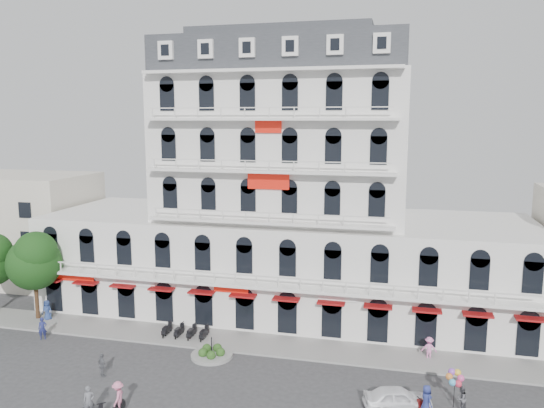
{
  "coord_description": "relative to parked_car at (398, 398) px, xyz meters",
  "views": [
    {
      "loc": [
        10.55,
        -30.02,
        17.91
      ],
      "look_at": [
        0.77,
        10.0,
        11.39
      ],
      "focal_mm": 35.0,
      "sensor_mm": 36.0,
      "label": 1
    }
  ],
  "objects": [
    {
      "name": "pedestrian_left",
      "position": [
        -30.89,
        7.76,
        0.23
      ],
      "size": [
        0.96,
        0.65,
        1.91
      ],
      "primitive_type": "imported",
      "rotation": [
        0.0,
        0.0,
        0.04
      ],
      "color": "navy",
      "rests_on": "ground"
    },
    {
      "name": "tree_west_inner",
      "position": [
        -31.84,
        7.74,
        4.96
      ],
      "size": [
        4.76,
        4.76,
        8.25
      ],
      "color": "#382314",
      "rests_on": "ground"
    },
    {
      "name": "rider_east",
      "position": [
        1.65,
        -0.9,
        0.43
      ],
      "size": [
        1.06,
        1.52,
        2.28
      ],
      "rotation": [
        0.0,
        0.0,
        2.1
      ],
      "color": "#611211",
      "rests_on": "ground"
    },
    {
      "name": "traffic_island",
      "position": [
        -13.89,
        4.26,
        -0.47
      ],
      "size": [
        3.2,
        3.2,
        1.6
      ],
      "color": "gray",
      "rests_on": "ground"
    },
    {
      "name": "pedestrian_right",
      "position": [
        2.22,
        7.76,
        0.16
      ],
      "size": [
        1.15,
        0.66,
        1.77
      ],
      "primitive_type": "imported",
      "rotation": [
        0.0,
        0.0,
        3.14
      ],
      "color": "pink",
      "rests_on": "ground"
    },
    {
      "name": "sidewalk",
      "position": [
        -10.89,
        7.26,
        -0.65
      ],
      "size": [
        53.0,
        4.0,
        0.16
      ],
      "primitive_type": "cube",
      "color": "gray",
      "rests_on": "ground"
    },
    {
      "name": "main_building",
      "position": [
        -10.89,
        16.26,
        9.23
      ],
      "size": [
        45.0,
        15.0,
        25.8
      ],
      "color": "silver",
      "rests_on": "ground"
    },
    {
      "name": "balloon_vendor",
      "position": [
        3.67,
        0.9,
        0.56
      ],
      "size": [
        1.45,
        1.32,
        2.45
      ],
      "color": "#56565E",
      "rests_on": "ground"
    },
    {
      "name": "pedestrian_far",
      "position": [
        -28.61,
        4.1,
        0.2
      ],
      "size": [
        0.81,
        0.74,
        1.86
      ],
      "primitive_type": "imported",
      "rotation": [
        0.0,
        0.0,
        0.56
      ],
      "color": "navy",
      "rests_on": "ground"
    },
    {
      "name": "rider_west",
      "position": [
        -17.92,
        -5.84,
        0.34
      ],
      "size": [
        1.42,
        1.19,
        2.3
      ],
      "rotation": [
        0.0,
        0.0,
        0.65
      ],
      "color": "black",
      "rests_on": "ground"
    },
    {
      "name": "rider_center",
      "position": [
        -16.45,
        -5.04,
        0.54
      ],
      "size": [
        0.93,
        1.69,
        2.37
      ],
      "rotation": [
        0.0,
        0.0,
        4.91
      ],
      "color": "black",
      "rests_on": "ground"
    },
    {
      "name": "pedestrian_mid",
      "position": [
        -20.31,
        -0.52,
        0.12
      ],
      "size": [
        1.06,
        0.89,
        1.7
      ],
      "primitive_type": "imported",
      "rotation": [
        0.0,
        0.0,
        2.56
      ],
      "color": "slate",
      "rests_on": "ground"
    },
    {
      "name": "parked_scooter_row",
      "position": [
        -17.24,
        7.06,
        -0.73
      ],
      "size": [
        4.4,
        1.8,
        1.1
      ],
      "primitive_type": null,
      "color": "black",
      "rests_on": "ground"
    },
    {
      "name": "parked_car",
      "position": [
        0.0,
        0.0,
        0.0
      ],
      "size": [
        4.57,
        2.77,
        1.45
      ],
      "primitive_type": "imported",
      "rotation": [
        0.0,
        0.0,
        1.83
      ],
      "color": "white",
      "rests_on": "ground"
    },
    {
      "name": "flank_building_west",
      "position": [
        -40.89,
        18.26,
        5.27
      ],
      "size": [
        14.0,
        10.0,
        12.0
      ],
      "primitive_type": "cube",
      "color": "beige",
      "rests_on": "ground"
    },
    {
      "name": "ground",
      "position": [
        -10.89,
        -1.74,
        -0.73
      ],
      "size": [
        120.0,
        120.0,
        0.0
      ],
      "primitive_type": "plane",
      "color": "#38383A",
      "rests_on": "ground"
    }
  ]
}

